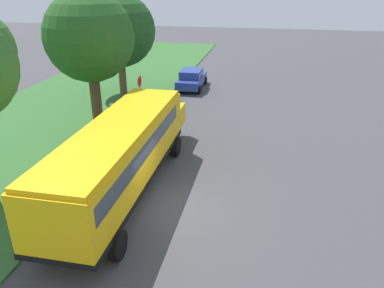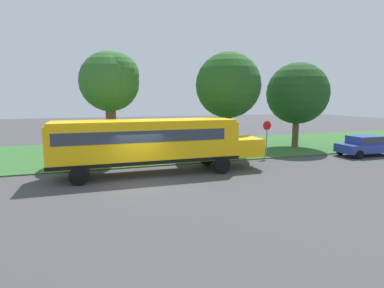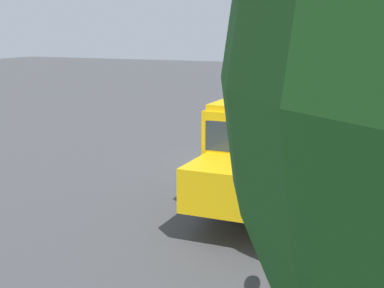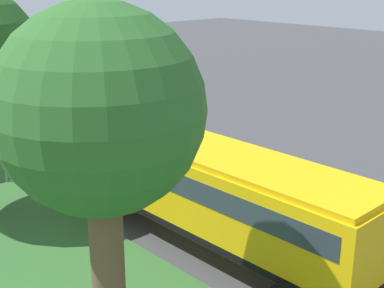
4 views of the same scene
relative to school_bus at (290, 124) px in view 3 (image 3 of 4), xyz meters
The scene contains 3 objects.
ground_plane 3.09m from the school_bus, 21.39° to the right, with size 120.00×120.00×0.00m, color #424244.
school_bus is the anchor object (origin of this frame).
stop_sign 9.39m from the school_bus, 104.48° to the left, with size 0.08×0.68×2.74m.
Camera 3 is at (-6.31, 18.75, 5.16)m, focal length 50.00 mm.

